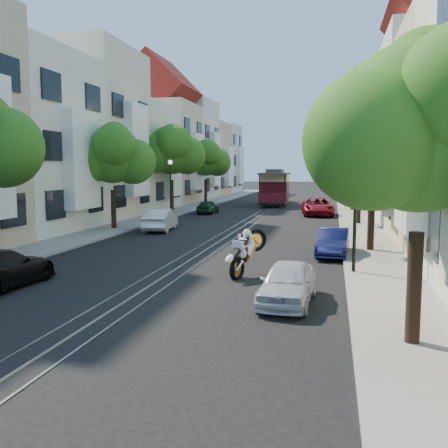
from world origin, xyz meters
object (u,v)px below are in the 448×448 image
Objects in this scene: lamp_east at (356,193)px; parked_car_w_mid at (160,219)px; tree_e_a at (424,130)px; tree_e_b at (375,143)px; tree_w_d at (206,159)px; lamp_west at (170,179)px; tree_e_c at (361,154)px; tree_w_b at (113,156)px; sportbike_rider at (245,250)px; cable_car at (275,186)px; parked_car_e_near at (288,283)px; parked_car_w_far at (208,207)px; parked_car_e_mid at (333,242)px; tree_e_d at (354,154)px; tree_w_c at (172,151)px; parked_car_e_far at (318,207)px.

lamp_east is 1.04× the size of parked_car_w_mid.
tree_e_a is 0.94× the size of tree_e_b.
tree_w_d is 14.11m from lamp_west.
tree_e_c is (-0.00, 11.00, -0.13)m from tree_e_b.
lamp_east is at bearing -36.58° from tree_w_b.
tree_w_d is 3.22× the size of sportbike_rider.
lamp_west is 8.19m from parked_car_w_mid.
lamp_east is (-0.96, -15.98, -1.75)m from tree_e_c.
cable_car is 36.78m from parked_car_e_near.
parked_car_w_mid is 11.53m from parked_car_w_far.
sportbike_rider is (-4.60, -16.96, -3.69)m from tree_e_c.
parked_car_e_mid is (1.20, 7.85, 0.00)m from parked_car_e_near.
lamp_east is at bearing -81.11° from cable_car.
tree_e_d reaches higher than tree_e_a.
tree_e_a is 1.00× the size of tree_w_b.
tree_w_c reaches higher than tree_e_c.
cable_car reaches higher than sportbike_rider.
tree_e_b is (0.00, 12.00, 0.34)m from tree_e_a.
tree_e_a is 0.92× the size of tree_e_d.
parked_car_e_far is at bearing 115.25° from tree_e_c.
tree_w_b is at bearing -90.00° from tree_w_c.
parked_car_w_far is (-10.00, 18.17, -0.03)m from parked_car_e_mid.
tree_w_c is 1.09× the size of tree_w_d.
tree_w_b is at bearing 157.40° from parked_car_e_mid.
tree_w_d is at bearing 90.00° from tree_w_c.
tree_e_b reaches higher than tree_w_d.
parked_car_w_mid is at bearing -76.07° from lamp_west.
tree_w_d is at bearing -90.34° from parked_car_w_mid.
tree_e_c is at bearing 85.92° from parked_car_e_mid.
tree_w_c is at bearing 133.53° from sportbike_rider.
tree_e_d is at bearing 49.73° from tree_w_b.
tree_e_b reaches higher than sportbike_rider.
cable_car is 11.39m from parked_car_w_far.
tree_w_c is at bearing 118.12° from parked_car_e_near.
parked_car_w_mid is (2.74, 0.36, -3.74)m from tree_w_b.
tree_e_a is at bearing -90.00° from tree_e_c.
cable_car is at bearing 114.25° from sportbike_rider.
tree_w_c is 2.22× the size of parked_car_w_far.
cable_car is at bearing 58.26° from tree_w_c.
tree_w_c is 2.03× the size of parked_car_e_mid.
tree_w_c is (-14.40, -6.00, 0.20)m from tree_e_d.
lamp_east is 1.24× the size of parked_car_e_near.
parked_car_e_far is 1.55× the size of parked_car_w_far.
tree_w_b reaches higher than lamp_west.
tree_w_d is 31.27m from parked_car_e_mid.
tree_e_a is 23.00m from tree_e_c.
lamp_west is at bearing 136.15° from tree_e_b.
sportbike_rider is 0.50× the size of parked_car_w_mid.
lamp_east reaches higher than cable_car.
tree_e_c is 13.68m from parked_car_w_far.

